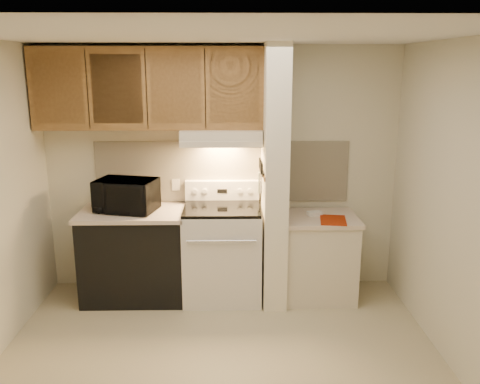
{
  "coord_description": "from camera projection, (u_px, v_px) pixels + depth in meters",
  "views": [
    {
      "loc": [
        0.09,
        -3.64,
        2.29
      ],
      "look_at": [
        0.17,
        0.75,
        1.2
      ],
      "focal_mm": 38.0,
      "sensor_mm": 36.0,
      "label": 1
    }
  ],
  "objects": [
    {
      "name": "wall_back",
      "position": [
        222.0,
        170.0,
        5.24
      ],
      "size": [
        3.6,
        2.5,
        0.02
      ],
      "primitive_type": "cube",
      "rotation": [
        1.57,
        0.0,
        0.0
      ],
      "color": "beige",
      "rests_on": "floor"
    },
    {
      "name": "upper_cabinets",
      "position": [
        149.0,
        88.0,
        4.86
      ],
      "size": [
        2.18,
        0.33,
        0.77
      ],
      "primitive_type": "cube",
      "color": "olive",
      "rests_on": "wall_back"
    },
    {
      "name": "knife_strip",
      "position": [
        262.0,
        171.0,
        4.84
      ],
      "size": [
        0.02,
        0.42,
        0.04
      ],
      "primitive_type": "cube",
      "color": "black",
      "rests_on": "partition_pillar"
    },
    {
      "name": "floor",
      "position": [
        221.0,
        359.0,
        4.09
      ],
      "size": [
        3.6,
        3.6,
        0.0
      ],
      "primitive_type": "plane",
      "color": "#BAAE8A",
      "rests_on": "ground"
    },
    {
      "name": "teal_jar",
      "position": [
        102.0,
        200.0,
        5.18
      ],
      "size": [
        0.11,
        0.11,
        0.1
      ],
      "primitive_type": "cylinder",
      "rotation": [
        0.0,
        0.0,
        -0.23
      ],
      "color": "#1D5B54",
      "rests_on": "left_countertop"
    },
    {
      "name": "knife_handle_b",
      "position": [
        261.0,
        168.0,
        4.74
      ],
      "size": [
        0.02,
        0.02,
        0.1
      ],
      "primitive_type": "cylinder",
      "color": "black",
      "rests_on": "knife_strip"
    },
    {
      "name": "knife_blade_a",
      "position": [
        262.0,
        185.0,
        4.72
      ],
      "size": [
        0.01,
        0.03,
        0.16
      ],
      "primitive_type": "cube",
      "color": "silver",
      "rests_on": "knife_strip"
    },
    {
      "name": "range_knob_left_outer",
      "position": [
        195.0,
        191.0,
        5.18
      ],
      "size": [
        0.05,
        0.02,
        0.05
      ],
      "primitive_type": "cylinder",
      "rotation": [
        1.57,
        0.0,
        0.0
      ],
      "color": "silver",
      "rests_on": "range_backguard"
    },
    {
      "name": "cab_door_d",
      "position": [
        235.0,
        89.0,
        4.71
      ],
      "size": [
        0.46,
        0.01,
        0.63
      ],
      "primitive_type": "cube",
      "color": "olive",
      "rests_on": "upper_cabinets"
    },
    {
      "name": "ceiling",
      "position": [
        217.0,
        35.0,
        3.48
      ],
      "size": [
        3.6,
        3.6,
        0.0
      ],
      "primitive_type": "plane",
      "rotation": [
        3.14,
        0.0,
        0.0
      ],
      "color": "white",
      "rests_on": "wall_back"
    },
    {
      "name": "cab_gap_b",
      "position": [
        146.0,
        89.0,
        4.7
      ],
      "size": [
        0.01,
        0.01,
        0.73
      ],
      "primitive_type": "cube",
      "color": "black",
      "rests_on": "upper_cabinets"
    },
    {
      "name": "knife_handle_c",
      "position": [
        261.0,
        166.0,
        4.82
      ],
      "size": [
        0.02,
        0.02,
        0.1
      ],
      "primitive_type": "cylinder",
      "color": "black",
      "rests_on": "knife_strip"
    },
    {
      "name": "right_cab_base",
      "position": [
        318.0,
        258.0,
        5.12
      ],
      "size": [
        0.7,
        0.6,
        0.81
      ],
      "primitive_type": "cube",
      "color": "beige",
      "rests_on": "floor"
    },
    {
      "name": "oven_mitt",
      "position": [
        260.0,
        182.0,
        5.09
      ],
      "size": [
        0.03,
        0.09,
        0.21
      ],
      "primitive_type": "cube",
      "color": "slate",
      "rests_on": "partition_pillar"
    },
    {
      "name": "dishwasher_front",
      "position": [
        135.0,
        256.0,
        5.1
      ],
      "size": [
        1.0,
        0.63,
        0.87
      ],
      "primitive_type": "cube",
      "color": "black",
      "rests_on": "floor"
    },
    {
      "name": "knife_blade_b",
      "position": [
        261.0,
        184.0,
        4.8
      ],
      "size": [
        0.01,
        0.04,
        0.18
      ],
      "primitive_type": "cube",
      "color": "silver",
      "rests_on": "knife_strip"
    },
    {
      "name": "white_box",
      "position": [
        314.0,
        213.0,
        5.04
      ],
      "size": [
        0.16,
        0.13,
        0.04
      ],
      "primitive_type": "cube",
      "rotation": [
        0.0,
        0.0,
        0.27
      ],
      "color": "white",
      "rests_on": "right_countertop"
    },
    {
      "name": "hood_lip",
      "position": [
        221.0,
        144.0,
        4.74
      ],
      "size": [
        0.78,
        0.04,
        0.06
      ],
      "primitive_type": "cube",
      "color": "beige",
      "rests_on": "range_hood"
    },
    {
      "name": "range_knob_right_outer",
      "position": [
        250.0,
        191.0,
        5.19
      ],
      "size": [
        0.05,
        0.02,
        0.05
      ],
      "primitive_type": "cylinder",
      "rotation": [
        1.57,
        0.0,
        0.0
      ],
      "color": "silver",
      "rests_on": "range_backguard"
    },
    {
      "name": "left_countertop",
      "position": [
        132.0,
        213.0,
        4.99
      ],
      "size": [
        1.04,
        0.67,
        0.04
      ],
      "primitive_type": "cube",
      "color": "beige",
      "rests_on": "dishwasher_front"
    },
    {
      "name": "cab_door_a",
      "position": [
        58.0,
        89.0,
        4.69
      ],
      "size": [
        0.46,
        0.01,
        0.63
      ],
      "primitive_type": "cube",
      "color": "olive",
      "rests_on": "upper_cabinets"
    },
    {
      "name": "oven_handle",
      "position": [
        221.0,
        241.0,
        4.69
      ],
      "size": [
        0.65,
        0.02,
        0.02
      ],
      "primitive_type": "cylinder",
      "rotation": [
        0.0,
        1.57,
        0.0
      ],
      "color": "silver",
      "rests_on": "range_body"
    },
    {
      "name": "microwave",
      "position": [
        126.0,
        195.0,
        4.95
      ],
      "size": [
        0.64,
        0.51,
        0.31
      ],
      "primitive_type": "imported",
      "rotation": [
        0.0,
        0.0,
        -0.23
      ],
      "color": "black",
      "rests_on": "left_countertop"
    },
    {
      "name": "knife_handle_d",
      "position": [
        260.0,
        164.0,
        4.89
      ],
      "size": [
        0.02,
        0.02,
        0.1
      ],
      "primitive_type": "cylinder",
      "color": "black",
      "rests_on": "knife_strip"
    },
    {
      "name": "partition_pillar",
      "position": [
        274.0,
        177.0,
        4.91
      ],
      "size": [
        0.22,
        0.7,
        2.5
      ],
      "primitive_type": "cube",
      "color": "white",
      "rests_on": "floor"
    },
    {
      "name": "knife_blade_e",
      "position": [
        260.0,
        178.0,
        5.04
      ],
      "size": [
        0.01,
        0.04,
        0.18
      ],
      "primitive_type": "cube",
      "color": "silver",
      "rests_on": "knife_strip"
    },
    {
      "name": "red_folder",
      "position": [
        333.0,
        220.0,
        4.87
      ],
      "size": [
        0.29,
        0.36,
        0.01
      ],
      "primitive_type": "cube",
      "rotation": [
        0.0,
        0.0,
        -0.15
      ],
      "color": "#922105",
      "rests_on": "right_countertop"
    },
    {
      "name": "knife_handle_e",
      "position": [
        260.0,
        163.0,
        4.98
      ],
      "size": [
        0.02,
        0.02,
        0.1
      ],
      "primitive_type": "cylinder",
      "color": "black",
      "rests_on": "knife_strip"
    },
    {
      "name": "knife_blade_d",
      "position": [
        260.0,
        179.0,
        4.95
      ],
      "size": [
        0.01,
        0.04,
        0.16
      ],
      "primitive_type": "cube",
      "color": "silver",
      "rests_on": "knife_strip"
    },
    {
      "name": "knife_blade_c",
      "position": [
        261.0,
        183.0,
        4.86
      ],
      "size": [
        0.01,
        0.04,
        0.2
      ],
      "primitive_type": "cube",
      "color": "silver",
      "rests_on": "knife_strip"
    },
    {
      "name": "cab_door_c",
      "position": [
        176.0,
        89.0,
        4.7
      ],
      "size": [
        0.46,
        0.01,
        0.63
      ],
      "primitive_type": "cube",
      "color": "olive",
      "rests_on": "upper_cabinets"
    },
    {
      "name": "spoon_rest",
      "position": [
        131.0,
        214.0,
        4.84
      ],
      "size": [
        0.23,
        0.08,
        0.02
      ],
      "primitive_type": "cube",
      "rotation": [
        0.0,
        0.0,
        0.02
      ],
      "color": "black",
      "rests_on": "left_countertop"
    },
    {
      "name": "right_countertop",
      "position": [
        320.0,
        218.0,
        5.02
      ],
      "size": [
        0.74,
        0.64,
        0.04
      ],
      "primitive_type": "cube",
      "color": "beige",
      "rests_on": "right_cab_base"
    },
    {
      "name": "backsplash",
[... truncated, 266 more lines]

